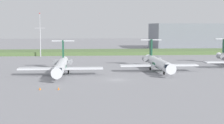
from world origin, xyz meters
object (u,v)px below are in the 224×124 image
(safety_cone_mid_marker, at_px, (58,88))
(regional_jet_third, at_px, (61,65))
(antenna_mast, at_px, (40,38))
(safety_cone_front_marker, at_px, (40,89))
(regional_jet_fourth, at_px, (158,62))

(safety_cone_mid_marker, bearing_deg, regional_jet_third, 92.29)
(regional_jet_third, relative_size, antenna_mast, 1.63)
(regional_jet_third, relative_size, safety_cone_front_marker, 56.36)
(regional_jet_fourth, height_order, safety_cone_mid_marker, regional_jet_fourth)
(regional_jet_fourth, bearing_deg, safety_cone_front_marker, -138.55)
(antenna_mast, xyz_separation_m, safety_cone_mid_marker, (13.46, -77.79, -7.68))
(regional_jet_fourth, height_order, antenna_mast, antenna_mast)
(safety_cone_front_marker, bearing_deg, regional_jet_third, 82.47)
(antenna_mast, distance_m, safety_cone_front_marker, 78.53)
(regional_jet_third, relative_size, safety_cone_mid_marker, 56.36)
(safety_cone_front_marker, distance_m, safety_cone_mid_marker, 3.88)
(regional_jet_fourth, distance_m, safety_cone_front_marker, 41.61)
(safety_cone_mid_marker, bearing_deg, regional_jet_fourth, 45.49)
(regional_jet_third, height_order, regional_jet_fourth, same)
(safety_cone_front_marker, xyz_separation_m, safety_cone_mid_marker, (3.87, -0.23, 0.00))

